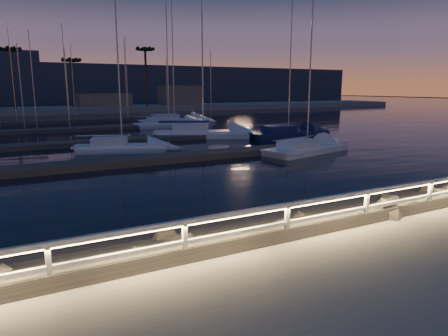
{
  "coord_description": "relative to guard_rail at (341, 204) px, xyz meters",
  "views": [
    {
      "loc": [
        -8.35,
        -8.4,
        4.13
      ],
      "look_at": [
        -1.85,
        4.0,
        1.29
      ],
      "focal_mm": 32.0,
      "sensor_mm": 36.0,
      "label": 1
    }
  ],
  "objects": [
    {
      "name": "palm_right",
      "position": [
        16.07,
        72.0,
        10.26
      ],
      "size": [
        3.0,
        3.0,
        12.2
      ],
      "color": "#4E3A24",
      "rests_on": "ground"
    },
    {
      "name": "far_shore",
      "position": [
        -0.06,
        74.05,
        -0.48
      ],
      "size": [
        160.0,
        14.0,
        5.2
      ],
      "color": "#AAA39A",
      "rests_on": "ground"
    },
    {
      "name": "harbor_water",
      "position": [
        0.07,
        31.22,
        -1.74
      ],
      "size": [
        400.0,
        440.0,
        0.6
      ],
      "color": "black",
      "rests_on": "ground"
    },
    {
      "name": "floating_docks",
      "position": [
        0.07,
        32.5,
        -1.17
      ],
      "size": [
        22.0,
        36.0,
        0.4
      ],
      "color": "#5D554D",
      "rests_on": "ground"
    },
    {
      "name": "sailboat_l",
      "position": [
        10.27,
        41.71,
        -0.93
      ],
      "size": [
        9.49,
        3.77,
        15.62
      ],
      "rotation": [
        0.0,
        0.0,
        -0.11
      ],
      "color": "white",
      "rests_on": "ground"
    },
    {
      "name": "sailboat_g",
      "position": [
        7.47,
        26.54,
        -0.9
      ],
      "size": [
        9.56,
        6.22,
        15.87
      ],
      "rotation": [
        0.0,
        0.0,
        -0.43
      ],
      "color": "white",
      "rests_on": "ground"
    },
    {
      "name": "sailboat_d",
      "position": [
        10.43,
        14.47,
        -0.97
      ],
      "size": [
        8.11,
        4.11,
        13.21
      ],
      "rotation": [
        0.0,
        0.0,
        0.25
      ],
      "color": "white",
      "rests_on": "ground"
    },
    {
      "name": "sailboat_f",
      "position": [
        -1.51,
        21.27,
        -0.96
      ],
      "size": [
        7.2,
        4.19,
        11.87
      ],
      "rotation": [
        0.0,
        0.0,
        -0.34
      ],
      "color": "white",
      "rests_on": "ground"
    },
    {
      "name": "palm_center",
      "position": [
        2.07,
        73.0,
        8.01
      ],
      "size": [
        3.0,
        3.0,
        9.7
      ],
      "color": "#4E3A24",
      "rests_on": "ground"
    },
    {
      "name": "riprap",
      "position": [
        2.83,
        1.25,
        -0.94
      ],
      "size": [
        37.91,
        2.43,
        1.3
      ],
      "color": "#676058",
      "rests_on": "ground"
    },
    {
      "name": "sailboat_k",
      "position": [
        8.07,
        37.6,
        -0.93
      ],
      "size": [
        8.5,
        2.84,
        14.26
      ],
      "rotation": [
        0.0,
        0.0,
        -0.03
      ],
      "color": "white",
      "rests_on": "ground"
    },
    {
      "name": "ground",
      "position": [
        0.07,
        0.0,
        -0.77
      ],
      "size": [
        400.0,
        400.0,
        0.0
      ],
      "primitive_type": "plane",
      "color": "#AAA39A",
      "rests_on": "ground"
    },
    {
      "name": "sailboat_h",
      "position": [
        15.05,
        23.07,
        -0.95
      ],
      "size": [
        8.55,
        2.74,
        14.35
      ],
      "rotation": [
        0.0,
        0.0,
        0.02
      ],
      "color": "navy",
      "rests_on": "ground"
    },
    {
      "name": "guard_rail",
      "position": [
        0.0,
        0.0,
        0.0
      ],
      "size": [
        44.11,
        0.12,
        1.06
      ],
      "color": "white",
      "rests_on": "ground"
    },
    {
      "name": "palm_left",
      "position": [
        -7.93,
        72.0,
        9.36
      ],
      "size": [
        3.0,
        3.0,
        11.2
      ],
      "color": "#4E3A24",
      "rests_on": "ground"
    }
  ]
}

